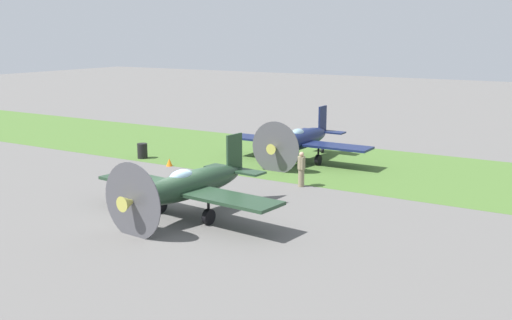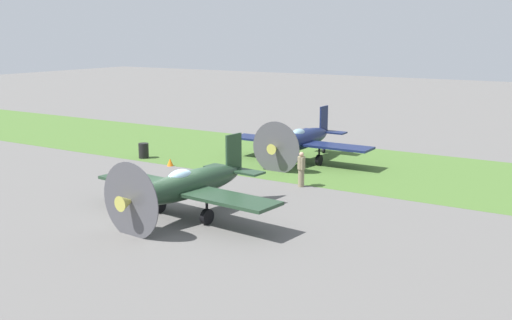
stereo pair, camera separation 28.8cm
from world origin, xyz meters
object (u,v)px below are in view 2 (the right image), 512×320
airplane_lead (187,185)px  airplane_wingman (301,140)px  ground_crew_chief (301,168)px  runway_marker_cone (170,162)px  fuel_drum (144,151)px

airplane_lead → airplane_wingman: (1.06, -11.98, -0.03)m
ground_crew_chief → runway_marker_cone: 8.51m
fuel_drum → runway_marker_cone: size_ratio=2.05×
airplane_lead → fuel_drum: airplane_lead is taller
airplane_wingman → ground_crew_chief: 5.84m
airplane_wingman → fuel_drum: bearing=25.3°
airplane_lead → ground_crew_chief: (-1.66, -6.82, -0.42)m
runway_marker_cone → airplane_lead: bearing=134.0°
ground_crew_chief → runway_marker_cone: size_ratio=3.93×
ground_crew_chief → airplane_wingman: bearing=170.4°
airplane_wingman → ground_crew_chief: size_ratio=4.99×
airplane_wingman → fuel_drum: (8.55, 4.04, -0.85)m
airplane_wingman → runway_marker_cone: bearing=40.4°
airplane_lead → runway_marker_cone: bearing=-40.7°
airplane_lead → airplane_wingman: size_ratio=1.03×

